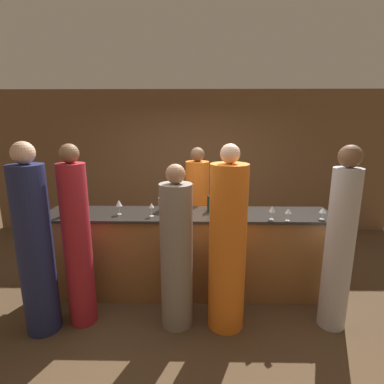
# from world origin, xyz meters

# --- Properties ---
(ground_plane) EXTENTS (14.00, 14.00, 0.00)m
(ground_plane) POSITION_xyz_m (0.00, 0.00, 0.00)
(ground_plane) COLOR #4C3823
(back_wall) EXTENTS (8.00, 0.06, 2.80)m
(back_wall) POSITION_xyz_m (0.00, 2.38, 1.40)
(back_wall) COLOR brown
(back_wall) RESTS_ON ground_plane
(bar_counter) EXTENTS (3.60, 0.65, 1.08)m
(bar_counter) POSITION_xyz_m (0.00, 0.00, 0.54)
(bar_counter) COLOR brown
(bar_counter) RESTS_ON ground_plane
(bartender) EXTENTS (0.34, 0.34, 1.84)m
(bartender) POSITION_xyz_m (0.11, 0.72, 0.86)
(bartender) COLOR orange
(bartender) RESTS_ON ground_plane
(guest_0) EXTENTS (0.29, 0.29, 1.98)m
(guest_0) POSITION_xyz_m (-1.16, -0.64, 0.94)
(guest_0) COLOR maroon
(guest_0) RESTS_ON ground_plane
(guest_1) EXTENTS (0.29, 0.29, 1.98)m
(guest_1) POSITION_xyz_m (1.59, -0.66, 0.95)
(guest_1) COLOR #B2B2B7
(guest_1) RESTS_ON ground_plane
(guest_2) EXTENTS (0.39, 0.39, 1.99)m
(guest_2) POSITION_xyz_m (0.43, -0.67, 0.92)
(guest_2) COLOR orange
(guest_2) RESTS_ON ground_plane
(guest_3) EXTENTS (0.34, 0.34, 1.79)m
(guest_3) POSITION_xyz_m (-0.11, -0.66, 0.83)
(guest_3) COLOR gray
(guest_3) RESTS_ON ground_plane
(guest_4) EXTENTS (0.35, 0.35, 2.02)m
(guest_4) POSITION_xyz_m (-1.54, -0.77, 0.95)
(guest_4) COLOR #1E234C
(guest_4) RESTS_ON ground_plane
(wine_bottle_0) EXTENTS (0.08, 0.08, 0.28)m
(wine_bottle_0) POSITION_xyz_m (-1.49, -0.10, 1.18)
(wine_bottle_0) COLOR black
(wine_bottle_0) RESTS_ON bar_counter
(wine_bottle_1) EXTENTS (0.07, 0.07, 0.32)m
(wine_bottle_1) POSITION_xyz_m (-1.30, -0.01, 1.20)
(wine_bottle_1) COLOR black
(wine_bottle_1) RESTS_ON bar_counter
(wine_bottle_2) EXTENTS (0.08, 0.08, 0.28)m
(wine_bottle_2) POSITION_xyz_m (0.28, 0.12, 1.18)
(wine_bottle_2) COLOR black
(wine_bottle_2) RESTS_ON bar_counter
(ice_bucket) EXTENTS (0.16, 0.16, 0.17)m
(ice_bucket) POSITION_xyz_m (-0.31, 0.11, 1.16)
(ice_bucket) COLOR #9E9993
(ice_bucket) RESTS_ON bar_counter
(wine_glass_0) EXTENTS (0.08, 0.08, 0.14)m
(wine_glass_0) POSITION_xyz_m (1.58, -0.21, 1.18)
(wine_glass_0) COLOR silver
(wine_glass_0) RESTS_ON bar_counter
(wine_glass_1) EXTENTS (0.08, 0.08, 0.18)m
(wine_glass_1) POSITION_xyz_m (-0.85, -0.06, 1.22)
(wine_glass_1) COLOR silver
(wine_glass_1) RESTS_ON bar_counter
(wine_glass_2) EXTENTS (0.07, 0.07, 0.15)m
(wine_glass_2) POSITION_xyz_m (1.16, -0.27, 1.19)
(wine_glass_2) COLOR silver
(wine_glass_2) RESTS_ON bar_counter
(wine_glass_3) EXTENTS (0.07, 0.07, 0.17)m
(wine_glass_3) POSITION_xyz_m (0.98, -0.23, 1.20)
(wine_glass_3) COLOR silver
(wine_glass_3) RESTS_ON bar_counter
(wine_glass_4) EXTENTS (0.06, 0.06, 0.17)m
(wine_glass_4) POSITION_xyz_m (-0.44, -0.13, 1.21)
(wine_glass_4) COLOR silver
(wine_glass_4) RESTS_ON bar_counter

